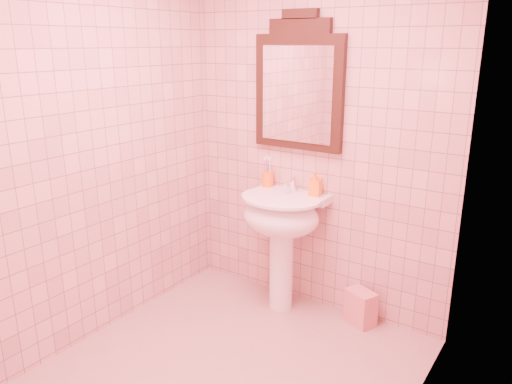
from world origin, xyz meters
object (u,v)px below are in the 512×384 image
Objects in this scene: pedestal_sink at (281,224)px; soap_dispenser at (315,184)px; towel at (361,307)px; mirror at (298,87)px; toothbrush_cup at (268,179)px.

soap_dispenser reaches higher than pedestal_sink.
towel is at bearing 11.96° from pedestal_sink.
pedestal_sink is 3.51× the size of towel.
soap_dispenser is at bearing 175.70° from towel.
pedestal_sink is at bearing -147.92° from soap_dispenser.
towel is (0.58, 0.12, -0.54)m from pedestal_sink.
mirror is 3.79× the size of towel.
pedestal_sink is 0.37m from soap_dispenser.
mirror is at bearing 9.22° from toothbrush_cup.
pedestal_sink is 0.80m from towel.
mirror is 0.72m from toothbrush_cup.
pedestal_sink is at bearing -90.00° from mirror.
soap_dispenser is at bearing -14.97° from mirror.
towel is (0.40, -0.03, -0.83)m from soap_dispenser.
toothbrush_cup is at bearing -170.78° from mirror.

